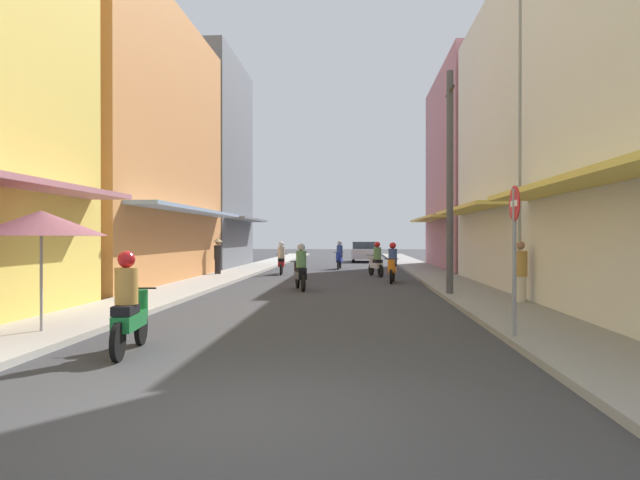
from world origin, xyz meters
name	(u,v)px	position (x,y,z in m)	size (l,w,h in m)	color
ground_plane	(333,274)	(0.00, 21.35, 0.00)	(111.54, 111.54, 0.00)	#38383A
sidewalk_left	(238,273)	(-4.62, 21.35, 0.06)	(2.03, 58.70, 0.12)	#ADA89E
sidewalk_right	(431,273)	(4.62, 21.35, 0.06)	(2.03, 58.70, 0.12)	gray
building_left_mid	(107,148)	(-8.63, 15.81, 5.28)	(7.05, 12.29, 10.57)	#D88C4C
building_left_far	(188,165)	(-8.63, 26.41, 5.97)	(7.05, 8.21, 11.94)	slate
building_right_mid	(566,146)	(8.62, 15.22, 5.06)	(7.05, 9.24, 10.13)	silver
building_right_far	(493,171)	(8.63, 26.02, 5.43)	(7.05, 11.08, 10.88)	#B7727F
motorbike_blue	(339,256)	(0.15, 25.79, 0.70)	(0.55, 1.81, 1.58)	black
motorbike_black	(300,269)	(-0.78, 13.27, 0.70)	(0.67, 1.77, 1.58)	black
motorbike_green	(130,307)	(-2.37, 2.99, 0.70)	(0.55, 1.81, 1.58)	black
motorbike_silver	(376,261)	(1.99, 20.01, 0.70)	(0.73, 1.75, 1.58)	black
motorbike_orange	(392,265)	(2.51, 16.59, 0.70)	(0.55, 1.80, 1.58)	black
motorbike_red	(281,260)	(-2.48, 21.08, 0.70)	(0.55, 1.81, 1.58)	black
parked_car	(364,252)	(1.64, 34.95, 0.74)	(1.77, 4.10, 1.45)	silver
pedestrian_far	(520,274)	(5.32, 9.28, 0.84)	(0.34, 0.34, 1.68)	beige
pedestrian_foreground	(218,255)	(-5.18, 19.56, 0.98)	(0.44, 0.44, 1.73)	#262628
vendor_umbrella	(41,223)	(-4.49, 4.19, 2.03)	(2.25, 2.25, 2.26)	#99999E
utility_pole	(450,182)	(3.86, 11.31, 3.42)	(0.20, 1.20, 6.68)	#4C4C4F
street_sign_no_entry	(514,241)	(3.76, 4.20, 1.72)	(0.07, 0.60, 2.65)	gray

